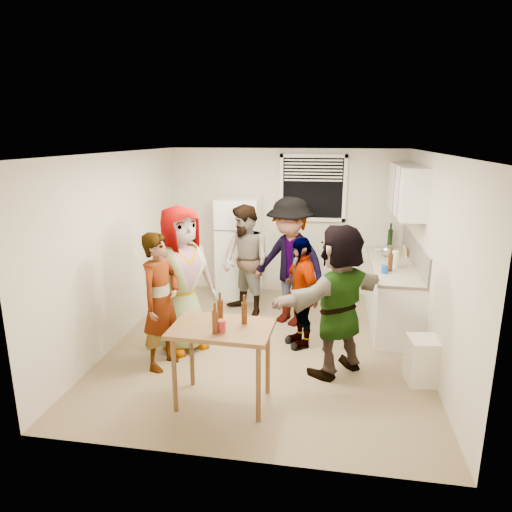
% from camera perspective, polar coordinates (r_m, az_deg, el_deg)
% --- Properties ---
extents(room, '(4.00, 4.50, 2.50)m').
position_cam_1_polar(room, '(6.20, 1.39, -11.06)').
color(room, beige).
rests_on(room, ground).
extents(window, '(1.12, 0.10, 1.06)m').
position_cam_1_polar(window, '(7.78, 7.11, 8.42)').
color(window, white).
rests_on(window, room).
extents(refrigerator, '(0.70, 0.70, 1.70)m').
position_cam_1_polar(refrigerator, '(7.78, -2.10, 1.03)').
color(refrigerator, white).
rests_on(refrigerator, ground).
extents(counter_lower, '(0.60, 2.20, 0.86)m').
position_cam_1_polar(counter_lower, '(7.11, 16.50, -4.46)').
color(counter_lower, white).
rests_on(counter_lower, ground).
extents(countertop, '(0.64, 2.22, 0.04)m').
position_cam_1_polar(countertop, '(6.98, 16.76, -0.97)').
color(countertop, beige).
rests_on(countertop, counter_lower).
extents(backsplash, '(0.03, 2.20, 0.36)m').
position_cam_1_polar(backsplash, '(6.97, 19.21, 0.52)').
color(backsplash, '#A5A198').
rests_on(backsplash, countertop).
extents(upper_cabinets, '(0.34, 1.60, 0.70)m').
position_cam_1_polar(upper_cabinets, '(6.99, 18.29, 7.90)').
color(upper_cabinets, white).
rests_on(upper_cabinets, room).
extents(kettle, '(0.28, 0.25, 0.21)m').
position_cam_1_polar(kettle, '(7.31, 16.05, -0.04)').
color(kettle, silver).
rests_on(kettle, countertop).
extents(paper_towel, '(0.11, 0.11, 0.24)m').
position_cam_1_polar(paper_towel, '(6.73, 16.86, -1.37)').
color(paper_towel, white).
rests_on(paper_towel, countertop).
extents(wine_bottle, '(0.08, 0.08, 0.31)m').
position_cam_1_polar(wine_bottle, '(7.89, 16.32, 1.00)').
color(wine_bottle, black).
rests_on(wine_bottle, countertop).
extents(beer_bottle_counter, '(0.06, 0.06, 0.25)m').
position_cam_1_polar(beer_bottle_counter, '(6.53, 16.38, -1.83)').
color(beer_bottle_counter, '#47230C').
rests_on(beer_bottle_counter, countertop).
extents(blue_cup, '(0.09, 0.09, 0.11)m').
position_cam_1_polar(blue_cup, '(6.40, 15.75, -2.11)').
color(blue_cup, blue).
rests_on(blue_cup, countertop).
extents(picture_frame, '(0.02, 0.18, 0.15)m').
position_cam_1_polar(picture_frame, '(7.40, 18.11, 0.58)').
color(picture_frame, '#F1CC60').
rests_on(picture_frame, countertop).
extents(trash_bin, '(0.40, 0.40, 0.53)m').
position_cam_1_polar(trash_bin, '(5.58, 20.23, -12.25)').
color(trash_bin, white).
rests_on(trash_bin, ground).
extents(serving_table, '(1.03, 0.71, 0.85)m').
position_cam_1_polar(serving_table, '(5.04, -4.10, -17.68)').
color(serving_table, brown).
rests_on(serving_table, ground).
extents(beer_bottle_table, '(0.06, 0.06, 0.22)m').
position_cam_1_polar(beer_bottle_table, '(4.70, -1.46, -8.40)').
color(beer_bottle_table, '#47230C').
rests_on(beer_bottle_table, serving_table).
extents(red_cup, '(0.09, 0.09, 0.12)m').
position_cam_1_polar(red_cup, '(4.53, -4.36, -9.39)').
color(red_cup, maroon).
rests_on(red_cup, serving_table).
extents(guest_grey, '(2.03, 1.93, 0.60)m').
position_cam_1_polar(guest_grey, '(6.21, -8.91, -11.19)').
color(guest_grey, gray).
rests_on(guest_grey, ground).
extents(guest_stripe, '(1.75, 1.04, 0.39)m').
position_cam_1_polar(guest_stripe, '(5.81, -11.38, -13.20)').
color(guest_stripe, '#141933').
rests_on(guest_stripe, ground).
extents(guest_back_left, '(1.72, 1.85, 0.65)m').
position_cam_1_polar(guest_back_left, '(7.22, -1.23, -7.17)').
color(guest_back_left, brown).
rests_on(guest_back_left, ground).
extents(guest_back_right, '(1.99, 2.23, 0.70)m').
position_cam_1_polar(guest_back_right, '(6.91, 4.13, -8.25)').
color(guest_back_right, '#404146').
rests_on(guest_back_right, ground).
extents(guest_black, '(1.69, 1.44, 0.36)m').
position_cam_1_polar(guest_black, '(6.24, 5.45, -10.92)').
color(guest_black, black).
rests_on(guest_black, ground).
extents(guest_orange, '(2.43, 2.42, 0.53)m').
position_cam_1_polar(guest_orange, '(5.66, 9.89, -13.97)').
color(guest_orange, '#C17F4B').
rests_on(guest_orange, ground).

